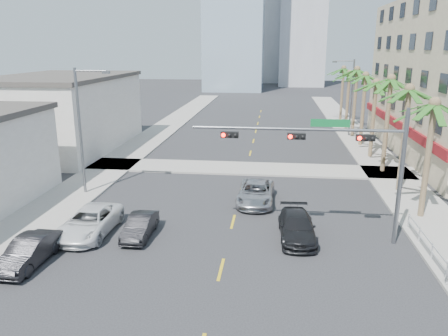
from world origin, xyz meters
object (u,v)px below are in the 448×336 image
traffic_signal_mast (340,152)px  car_lane_center (256,193)px  car_parked_far (90,222)px  car_lane_right (297,227)px  car_parked_mid (29,252)px  car_lane_left (140,226)px

traffic_signal_mast → car_lane_center: traffic_signal_mast is taller
car_parked_far → car_lane_right: bearing=4.6°
traffic_signal_mast → car_parked_far: (-13.72, -0.70, -4.33)m
car_parked_far → car_lane_right: (11.69, 0.78, -0.05)m
car_parked_far → car_lane_center: 11.12m
car_parked_mid → traffic_signal_mast: bearing=18.1°
traffic_signal_mast → car_lane_center: size_ratio=2.15×
car_parked_mid → car_lane_center: (10.61, 10.16, 0.03)m
car_lane_center → car_parked_far: bearing=-144.0°
car_parked_mid → car_lane_right: bearing=20.9°
car_lane_left → car_lane_right: car_lane_right is taller
car_parked_mid → car_lane_center: car_lane_center is taller
car_lane_left → car_lane_center: bearing=44.7°
car_parked_far → car_lane_right: 11.72m
car_lane_center → car_lane_right: (2.55, -5.54, -0.03)m
car_parked_far → car_lane_center: size_ratio=1.02×
traffic_signal_mast → car_lane_left: (-10.78, -0.68, -4.45)m
traffic_signal_mast → car_lane_center: 8.45m
car_parked_mid → car_lane_left: 5.85m
traffic_signal_mast → car_parked_mid: (-15.18, -4.53, -4.37)m
car_parked_far → car_lane_center: (9.14, 6.32, -0.02)m
car_lane_center → car_parked_mid: bearing=-134.9°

